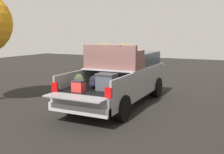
# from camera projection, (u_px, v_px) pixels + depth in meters

# --- Properties ---
(ground_plane) EXTENTS (40.00, 40.00, 0.00)m
(ground_plane) POSITION_uv_depth(u_px,v_px,m) (119.00, 104.00, 9.92)
(ground_plane) COLOR black
(pickup_truck) EXTENTS (6.05, 2.06, 2.23)m
(pickup_truck) POSITION_uv_depth(u_px,v_px,m) (123.00, 77.00, 10.08)
(pickup_truck) COLOR gray
(pickup_truck) RESTS_ON ground_plane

